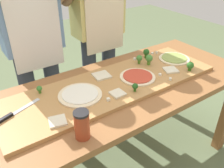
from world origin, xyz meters
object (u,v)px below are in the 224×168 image
(broccoli_floret_center_left, at_px, (190,66))
(cheese_crumble_c, at_px, (157,53))
(sauce_jar, at_px, (82,125))
(cheese_crumble_a, at_px, (108,99))
(prep_table, at_px, (115,100))
(broccoli_floret_back_right, at_px, (135,87))
(broccoli_floret_back_mid, at_px, (39,89))
(broccoli_floret_front_mid, at_px, (149,59))
(cook_right, at_px, (99,23))
(cook_left, at_px, (32,36))
(cheese_crumble_e, at_px, (135,59))
(cheese_crumble_b, at_px, (152,53))
(chefs_knife, at_px, (11,115))
(pizza_whole_white_garlic, at_px, (80,95))
(pizza_slice_center, at_px, (58,121))
(pizza_whole_tomato_red, at_px, (138,77))
(broccoli_floret_back_left, at_px, (139,59))
(cheese_crumble_f, at_px, (160,75))
(cheese_crumble_d, at_px, (170,79))
(pizza_slice_near_right, at_px, (171,70))
(broccoli_floret_center_right, at_px, (146,53))
(pizza_whole_pesto_green, at_px, (174,58))
(pizza_slice_far_left, at_px, (102,76))
(pizza_slice_near_left, at_px, (118,93))

(broccoli_floret_center_left, relative_size, cheese_crumble_c, 3.81)
(sauce_jar, bearing_deg, cheese_crumble_a, 31.44)
(prep_table, distance_m, broccoli_floret_back_right, 0.21)
(broccoli_floret_back_mid, distance_m, broccoli_floret_front_mid, 0.78)
(cook_right, bearing_deg, cook_left, 180.00)
(cheese_crumble_e, height_order, sauce_jar, sauce_jar)
(cheese_crumble_b, relative_size, cook_left, 0.01)
(chefs_knife, distance_m, broccoli_floret_front_mid, 0.98)
(pizza_whole_white_garlic, xyz_separation_m, pizza_slice_center, (-0.20, -0.14, -0.00))
(cheese_crumble_a, bearing_deg, pizza_whole_tomato_red, 19.66)
(chefs_knife, distance_m, broccoli_floret_back_left, 0.94)
(broccoli_floret_back_right, height_order, cheese_crumble_f, broccoli_floret_back_right)
(pizza_slice_center, xyz_separation_m, broccoli_floret_back_left, (0.75, 0.27, 0.03))
(broccoli_floret_front_mid, distance_m, cheese_crumble_f, 0.17)
(broccoli_floret_center_left, distance_m, cheese_crumble_d, 0.21)
(cheese_crumble_f, bearing_deg, sauce_jar, -164.30)
(pizza_whole_tomato_red, height_order, cheese_crumble_e, cheese_crumble_e)
(prep_table, height_order, cheese_crumble_b, cheese_crumble_b)
(pizza_slice_near_right, relative_size, cheese_crumble_e, 5.10)
(pizza_slice_near_right, distance_m, sauce_jar, 0.82)
(broccoli_floret_center_right, bearing_deg, cheese_crumble_f, -112.42)
(broccoli_floret_back_mid, bearing_deg, pizza_whole_white_garlic, -40.96)
(cheese_crumble_e, bearing_deg, sauce_jar, -145.85)
(pizza_slice_near_right, bearing_deg, broccoli_floret_back_left, 116.91)
(pizza_slice_near_right, relative_size, broccoli_floret_center_right, 1.28)
(broccoli_floret_center_left, xyz_separation_m, broccoli_floret_center_right, (-0.11, 0.33, 0.01))
(pizza_whole_pesto_green, distance_m, pizza_slice_center, 1.03)
(pizza_slice_center, bearing_deg, cheese_crumble_b, 19.77)
(pizza_whole_tomato_red, bearing_deg, broccoli_floret_back_right, -135.35)
(pizza_slice_center, bearing_deg, sauce_jar, -65.00)
(pizza_whole_pesto_green, bearing_deg, pizza_slice_near_right, -144.15)
(cheese_crumble_a, bearing_deg, pizza_slice_far_left, 65.27)
(pizza_slice_far_left, distance_m, sauce_jar, 0.54)
(broccoli_floret_front_mid, bearing_deg, pizza_whole_white_garlic, -173.02)
(pizza_whole_white_garlic, xyz_separation_m, pizza_slice_near_left, (0.19, -0.11, -0.00))
(prep_table, bearing_deg, cheese_crumble_c, 19.70)
(pizza_slice_far_left, bearing_deg, broccoli_floret_back_left, 1.34)
(pizza_whole_tomato_red, bearing_deg, cheese_crumble_b, 33.60)
(cheese_crumble_c, xyz_separation_m, cheese_crumble_d, (-0.21, -0.35, -0.00))
(broccoli_floret_center_right, distance_m, cheese_crumble_d, 0.36)
(pizza_whole_white_garlic, xyz_separation_m, cheese_crumble_f, (0.55, -0.09, 0.00))
(broccoli_floret_back_right, bearing_deg, pizza_slice_near_right, 9.34)
(broccoli_floret_back_mid, distance_m, broccoli_floret_center_right, 0.84)
(pizza_slice_center, relative_size, broccoli_floret_back_right, 1.61)
(pizza_slice_far_left, distance_m, cheese_crumble_a, 0.28)
(pizza_whole_tomato_red, height_order, broccoli_floret_center_right, broccoli_floret_center_right)
(chefs_knife, height_order, broccoli_floret_back_right, broccoli_floret_back_right)
(cheese_crumble_f, bearing_deg, pizza_whole_tomato_red, 155.22)
(cheese_crumble_e, bearing_deg, broccoli_floret_back_mid, -177.59)
(pizza_slice_near_left, bearing_deg, cheese_crumble_a, -164.11)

